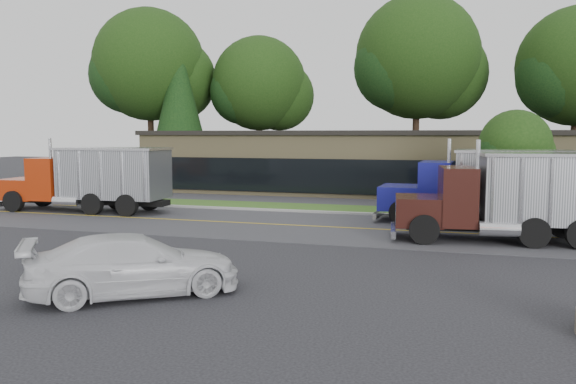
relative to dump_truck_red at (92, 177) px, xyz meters
name	(u,v)px	position (x,y,z in m)	size (l,w,h in m)	color
ground	(200,273)	(11.02, -10.37, -1.81)	(140.00, 140.00, 0.00)	#39393F
road	(287,225)	(11.02, -1.37, -1.81)	(60.00, 8.00, 0.02)	#4E4E53
center_line	(287,225)	(11.02, -1.37, -1.81)	(60.00, 0.12, 0.01)	gold
curb	(310,213)	(11.02, 2.83, -1.81)	(60.00, 0.30, 0.12)	#9E9E99
grass_verge	(318,208)	(11.02, 4.63, -1.81)	(60.00, 3.40, 0.03)	#346623
far_parking	(336,198)	(11.02, 9.63, -1.81)	(60.00, 7.00, 0.02)	#4E4E53
strip_mall	(380,163)	(13.02, 15.63, 0.19)	(32.00, 12.00, 4.00)	tan
tree_far_a	(152,70)	(-8.81, 21.76, 8.11)	(10.89, 10.25, 15.54)	#382619
tree_far_b	(261,88)	(1.16, 23.74, 6.41)	(9.03, 8.50, 12.89)	#382619
tree_far_c	(419,63)	(15.19, 23.76, 8.15)	(10.94, 10.30, 15.61)	#382619
evergreen_left	(179,102)	(-4.98, 19.63, 5.05)	(5.49, 5.49, 12.47)	#382619
tree_verge	(516,149)	(21.08, 4.67, 1.54)	(3.70, 3.48, 5.27)	#382619
dump_truck_red	(92,177)	(0.00, 0.00, 0.00)	(9.45, 2.97, 3.36)	black
dump_truck_blue	(485,185)	(19.51, 1.12, 0.00)	(8.46, 3.14, 3.36)	black
dump_truck_maroon	(511,195)	(20.23, -2.70, -0.01)	(7.85, 3.39, 3.36)	black
rally_car	(134,265)	(10.38, -12.89, -1.04)	(2.15, 5.29, 1.53)	silver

